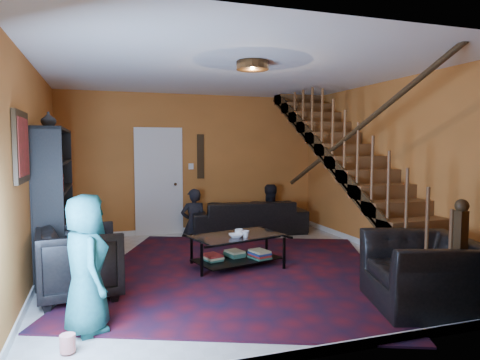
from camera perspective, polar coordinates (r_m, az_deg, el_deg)
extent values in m
plane|color=beige|center=(6.32, -0.89, -11.61)|extent=(5.50, 5.50, 0.00)
plane|color=#C76F2C|center=(8.75, -6.26, 2.15)|extent=(5.20, 0.00, 5.20)
plane|color=#C76F2C|center=(3.56, 12.33, -1.34)|extent=(5.20, 0.00, 5.20)
plane|color=#C76F2C|center=(5.87, -25.95, 0.57)|extent=(0.00, 5.50, 5.50)
plane|color=#C76F2C|center=(7.29, 19.01, 1.47)|extent=(0.00, 5.50, 5.50)
plane|color=white|center=(6.16, -0.93, 14.26)|extent=(5.50, 5.50, 0.00)
cube|color=silver|center=(8.90, -6.17, -6.57)|extent=(5.20, 0.02, 0.10)
cube|color=silver|center=(6.10, -25.40, -12.18)|extent=(0.02, 5.50, 0.10)
cube|color=#C76F2C|center=(7.02, 15.90, 0.78)|extent=(0.95, 4.92, 2.83)
cube|color=black|center=(6.77, 12.72, 1.39)|extent=(0.04, 5.02, 3.02)
cylinder|color=black|center=(6.78, 13.00, 5.19)|extent=(0.07, 4.20, 2.44)
cube|color=black|center=(5.03, 27.23, -9.88)|extent=(0.10, 0.10, 1.10)
cube|color=black|center=(6.47, -23.40, -2.57)|extent=(0.35, 1.80, 2.00)
cube|color=black|center=(6.57, -23.23, -7.77)|extent=(0.35, 1.72, 0.03)
cube|color=black|center=(6.46, -23.44, -1.16)|extent=(0.35, 1.72, 0.03)
cube|color=silver|center=(8.63, -10.76, -0.43)|extent=(0.82, 0.05, 2.05)
cube|color=maroon|center=(4.96, -27.14, 3.94)|extent=(0.04, 0.74, 0.74)
cube|color=black|center=(8.75, -5.28, 3.15)|extent=(0.14, 0.03, 0.90)
cylinder|color=#3F2814|center=(5.41, 1.68, 14.99)|extent=(0.40, 0.40, 0.10)
cube|color=#470C14|center=(6.11, -0.22, -12.08)|extent=(5.13, 5.43, 0.02)
imported|color=black|center=(8.70, 1.12, -4.89)|extent=(2.37, 1.14, 0.67)
imported|color=black|center=(5.37, -20.55, -10.24)|extent=(1.01, 0.99, 0.83)
imported|color=black|center=(5.14, 23.18, -11.31)|extent=(1.34, 1.44, 0.77)
imported|color=black|center=(8.47, -6.18, -5.81)|extent=(0.52, 0.35, 1.38)
imported|color=black|center=(8.92, 3.85, -5.14)|extent=(0.69, 0.54, 1.42)
imported|color=#1A6664|center=(4.33, -19.85, -10.47)|extent=(0.56, 0.72, 1.32)
cube|color=black|center=(5.81, -5.12, -10.69)|extent=(0.04, 0.04, 0.47)
cube|color=black|center=(6.18, 5.90, -9.77)|extent=(0.04, 0.04, 0.47)
cube|color=black|center=(6.44, -6.48, -9.17)|extent=(0.04, 0.04, 0.47)
cube|color=black|center=(6.78, 3.56, -8.46)|extent=(0.04, 0.04, 0.47)
cube|color=black|center=(6.30, -0.43, -10.48)|extent=(1.33, 0.97, 0.02)
cube|color=silver|center=(6.22, -0.43, -7.41)|extent=(1.41, 1.05, 0.02)
imported|color=#999999|center=(6.18, -0.12, -6.98)|extent=(0.14, 0.14, 0.09)
imported|color=#999999|center=(6.05, 0.75, -7.22)|extent=(0.10, 0.10, 0.09)
imported|color=#999999|center=(6.05, -0.56, -7.44)|extent=(0.24, 0.24, 0.05)
imported|color=#999999|center=(5.94, -24.17, 7.39)|extent=(0.18, 0.18, 0.19)
cylinder|color=red|center=(4.14, -22.00, -19.52)|extent=(0.16, 0.16, 0.15)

